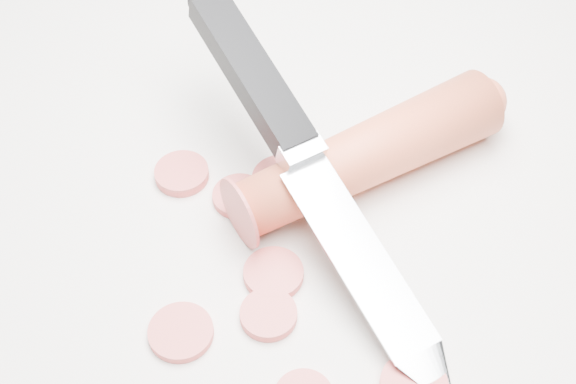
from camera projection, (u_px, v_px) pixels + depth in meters
The scene contains 9 objects.
ground at pixel (349, 211), 0.48m from camera, with size 2.40×2.40×0.00m, color silver.
carrot at pixel (367, 155), 0.48m from camera, with size 0.04×0.04×0.17m, color #D94E2D.
carrot_slice_0 at pixel (273, 274), 0.45m from camera, with size 0.03×0.03×0.01m, color #C5423F.
carrot_slice_1 at pixel (269, 315), 0.43m from camera, with size 0.03×0.03×0.01m, color #C5423F.
carrot_slice_2 at pixel (282, 180), 0.49m from camera, with size 0.04×0.04×0.01m, color #C5423F.
carrot_slice_5 at pixel (239, 196), 0.48m from camera, with size 0.03×0.03×0.01m, color #C5423F.
carrot_slice_7 at pixel (181, 332), 0.42m from camera, with size 0.03×0.03×0.01m, color #C5423F.
carrot_slice_8 at pixel (182, 174), 0.49m from camera, with size 0.03×0.03×0.01m, color #C5423F.
kitchen_knife at pixel (317, 173), 0.44m from camera, with size 0.27×0.12×0.09m, color silver, non-canonical shape.
Camera 1 is at (0.16, -0.25, 0.38)m, focal length 50.00 mm.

